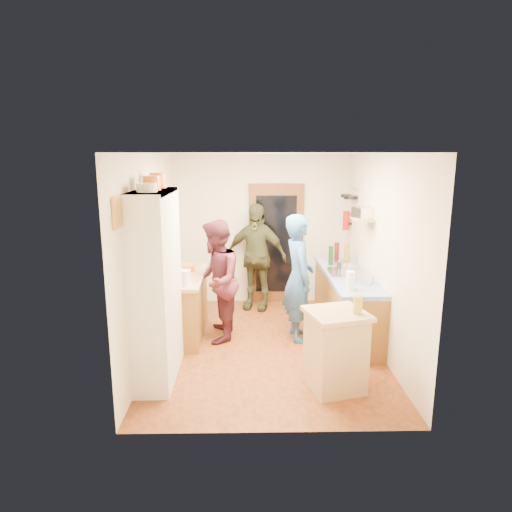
{
  "coord_description": "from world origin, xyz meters",
  "views": [
    {
      "loc": [
        -0.25,
        -5.86,
        2.58
      ],
      "look_at": [
        -0.13,
        0.15,
        1.24
      ],
      "focal_mm": 32.0,
      "sensor_mm": 36.0,
      "label": 1
    }
  ],
  "objects_px": {
    "right_counter_base": "(346,305)",
    "person_left": "(218,280)",
    "person_back": "(256,257)",
    "island_base": "(335,352)",
    "person_hob": "(301,278)",
    "hutch_body": "(156,286)"
  },
  "relations": [
    {
      "from": "hutch_body",
      "to": "person_hob",
      "type": "distance_m",
      "value": 2.1
    },
    {
      "from": "hutch_body",
      "to": "right_counter_base",
      "type": "bearing_deg",
      "value": 27.47
    },
    {
      "from": "hutch_body",
      "to": "person_left",
      "type": "xyz_separation_m",
      "value": [
        0.64,
        1.11,
        -0.24
      ]
    },
    {
      "from": "person_left",
      "to": "island_base",
      "type": "bearing_deg",
      "value": 43.9
    },
    {
      "from": "island_base",
      "to": "person_back",
      "type": "distance_m",
      "value": 2.93
    },
    {
      "from": "hutch_body",
      "to": "person_left",
      "type": "distance_m",
      "value": 1.3
    },
    {
      "from": "right_counter_base",
      "to": "person_left",
      "type": "bearing_deg",
      "value": -174.22
    },
    {
      "from": "hutch_body",
      "to": "person_back",
      "type": "relative_size",
      "value": 1.22
    },
    {
      "from": "person_hob",
      "to": "island_base",
      "type": "bearing_deg",
      "value": -177.92
    },
    {
      "from": "person_left",
      "to": "person_back",
      "type": "bearing_deg",
      "value": 157.41
    },
    {
      "from": "right_counter_base",
      "to": "person_back",
      "type": "relative_size",
      "value": 1.22
    },
    {
      "from": "person_left",
      "to": "person_back",
      "type": "distance_m",
      "value": 1.42
    },
    {
      "from": "hutch_body",
      "to": "island_base",
      "type": "height_order",
      "value": "hutch_body"
    },
    {
      "from": "person_back",
      "to": "right_counter_base",
      "type": "bearing_deg",
      "value": -21.9
    },
    {
      "from": "right_counter_base",
      "to": "person_left",
      "type": "xyz_separation_m",
      "value": [
        -1.86,
        -0.19,
        0.44
      ]
    },
    {
      "from": "right_counter_base",
      "to": "island_base",
      "type": "distance_m",
      "value": 1.73
    },
    {
      "from": "island_base",
      "to": "person_back",
      "type": "height_order",
      "value": "person_back"
    },
    {
      "from": "person_hob",
      "to": "hutch_body",
      "type": "bearing_deg",
      "value": 113.86
    },
    {
      "from": "island_base",
      "to": "person_hob",
      "type": "relative_size",
      "value": 0.48
    },
    {
      "from": "person_hob",
      "to": "person_left",
      "type": "relative_size",
      "value": 1.04
    },
    {
      "from": "person_hob",
      "to": "person_back",
      "type": "height_order",
      "value": "person_back"
    },
    {
      "from": "island_base",
      "to": "person_left",
      "type": "height_order",
      "value": "person_left"
    }
  ]
}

